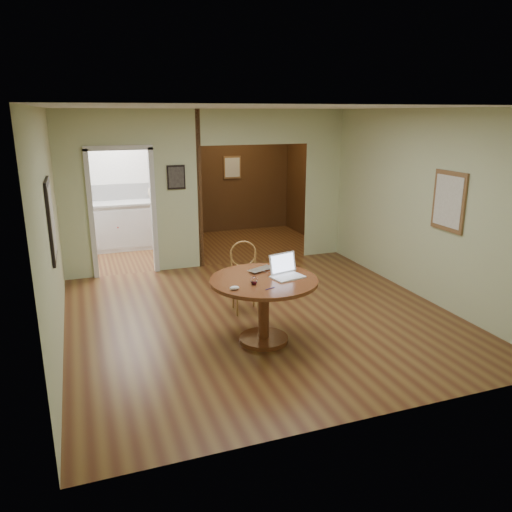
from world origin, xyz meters
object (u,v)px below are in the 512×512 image
object	(u,v)px
dining_table	(264,295)
closed_laptop	(264,271)
chair	(245,273)
open_laptop	(285,271)

from	to	relation	value
dining_table	closed_laptop	xyz separation A→B (m)	(0.10, 0.25, 0.22)
dining_table	chair	distance (m)	1.03
dining_table	open_laptop	world-z (taller)	open_laptop
chair	open_laptop	size ratio (longest dim) A/B	2.34
dining_table	chair	bearing A→B (deg)	84.06
closed_laptop	chair	bearing A→B (deg)	64.92
dining_table	open_laptop	bearing A→B (deg)	3.08
chair	closed_laptop	xyz separation A→B (m)	(-0.01, -0.77, 0.26)
chair	open_laptop	xyz separation A→B (m)	(0.17, -1.00, 0.32)
chair	closed_laptop	distance (m)	0.81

